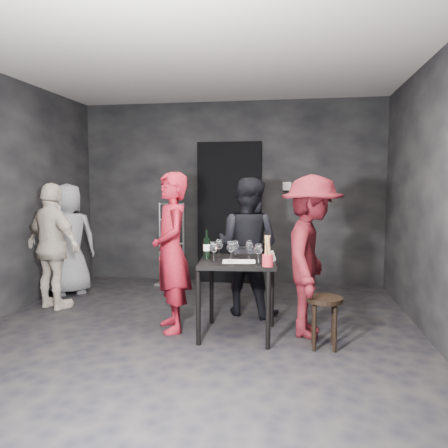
% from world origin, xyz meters
% --- Properties ---
extents(floor, '(4.50, 5.00, 0.02)m').
position_xyz_m(floor, '(0.00, 0.00, 0.00)').
color(floor, black).
rests_on(floor, ground).
extents(ceiling, '(4.50, 5.00, 0.02)m').
position_xyz_m(ceiling, '(0.00, 0.00, 2.70)').
color(ceiling, silver).
rests_on(ceiling, ground).
extents(wall_back, '(4.50, 0.04, 2.70)m').
position_xyz_m(wall_back, '(0.00, 2.50, 1.35)').
color(wall_back, black).
rests_on(wall_back, ground).
extents(wall_front, '(4.50, 0.04, 2.70)m').
position_xyz_m(wall_front, '(0.00, -2.50, 1.35)').
color(wall_front, black).
rests_on(wall_front, ground).
extents(wall_right, '(0.04, 5.00, 2.70)m').
position_xyz_m(wall_right, '(2.25, 0.00, 1.35)').
color(wall_right, black).
rests_on(wall_right, ground).
extents(doorway, '(0.95, 0.10, 2.10)m').
position_xyz_m(doorway, '(0.00, 2.44, 1.05)').
color(doorway, black).
rests_on(doorway, ground).
extents(wallbox_upper, '(0.12, 0.06, 0.12)m').
position_xyz_m(wallbox_upper, '(0.85, 2.45, 1.45)').
color(wallbox_upper, '#B7B7B2').
rests_on(wallbox_upper, wall_back).
extents(wallbox_lower, '(0.10, 0.06, 0.14)m').
position_xyz_m(wallbox_lower, '(1.05, 2.45, 1.40)').
color(wallbox_lower, '#B7B7B2').
rests_on(wallbox_lower, wall_back).
extents(hand_truck, '(0.40, 0.34, 1.20)m').
position_xyz_m(hand_truck, '(-0.83, 2.19, 0.22)').
color(hand_truck, '#B2B2B7').
rests_on(hand_truck, floor).
extents(tasting_table, '(0.72, 0.72, 0.75)m').
position_xyz_m(tasting_table, '(0.43, 0.15, 0.65)').
color(tasting_table, black).
rests_on(tasting_table, floor).
extents(stool, '(0.33, 0.33, 0.47)m').
position_xyz_m(stool, '(1.25, -0.06, 0.37)').
color(stool, black).
rests_on(stool, floor).
extents(server_red, '(0.65, 0.74, 1.71)m').
position_xyz_m(server_red, '(-0.25, 0.21, 0.86)').
color(server_red, maroon).
rests_on(server_red, floor).
extents(woman_black, '(0.88, 0.66, 1.61)m').
position_xyz_m(woman_black, '(0.44, 0.89, 0.81)').
color(woman_black, black).
rests_on(woman_black, floor).
extents(man_maroon, '(0.62, 1.12, 1.65)m').
position_xyz_m(man_maroon, '(1.13, 0.28, 0.82)').
color(man_maroon, '#591119').
rests_on(man_maroon, floor).
extents(bystander_cream, '(0.97, 0.73, 1.50)m').
position_xyz_m(bystander_cream, '(-1.85, 0.72, 0.75)').
color(bystander_cream, silver).
rests_on(bystander_cream, floor).
extents(bystander_grey, '(0.81, 0.77, 1.48)m').
position_xyz_m(bystander_grey, '(-2.02, 1.39, 0.74)').
color(bystander_grey, gray).
rests_on(bystander_grey, floor).
extents(tasting_mat, '(0.33, 0.24, 0.00)m').
position_xyz_m(tasting_mat, '(0.45, 0.05, 0.75)').
color(tasting_mat, white).
rests_on(tasting_mat, tasting_table).
extents(wine_glass_a, '(0.09, 0.09, 0.21)m').
position_xyz_m(wine_glass_a, '(0.22, -0.01, 0.86)').
color(wine_glass_a, white).
rests_on(wine_glass_a, tasting_table).
extents(wine_glass_b, '(0.10, 0.10, 0.21)m').
position_xyz_m(wine_glass_b, '(0.23, 0.22, 0.85)').
color(wine_glass_b, white).
rests_on(wine_glass_b, tasting_table).
extents(wine_glass_c, '(0.07, 0.07, 0.18)m').
position_xyz_m(wine_glass_c, '(0.38, 0.33, 0.84)').
color(wine_glass_c, white).
rests_on(wine_glass_c, tasting_table).
extents(wine_glass_d, '(0.11, 0.11, 0.22)m').
position_xyz_m(wine_glass_d, '(0.38, 0.03, 0.86)').
color(wine_glass_d, white).
rests_on(wine_glass_d, tasting_table).
extents(wine_glass_e, '(0.10, 0.10, 0.21)m').
position_xyz_m(wine_glass_e, '(0.64, -0.03, 0.85)').
color(wine_glass_e, white).
rests_on(wine_glass_e, tasting_table).
extents(wine_glass_f, '(0.08, 0.08, 0.20)m').
position_xyz_m(wine_glass_f, '(0.53, 0.23, 0.85)').
color(wine_glass_f, white).
rests_on(wine_glass_f, tasting_table).
extents(wine_bottle, '(0.07, 0.07, 0.29)m').
position_xyz_m(wine_bottle, '(0.12, 0.18, 0.86)').
color(wine_bottle, black).
rests_on(wine_bottle, tasting_table).
extents(breadstick_cup, '(0.10, 0.10, 0.30)m').
position_xyz_m(breadstick_cup, '(0.74, -0.14, 0.89)').
color(breadstick_cup, red).
rests_on(breadstick_cup, tasting_table).
extents(reserved_card, '(0.10, 0.14, 0.10)m').
position_xyz_m(reserved_card, '(0.74, 0.12, 0.80)').
color(reserved_card, white).
rests_on(reserved_card, tasting_table).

